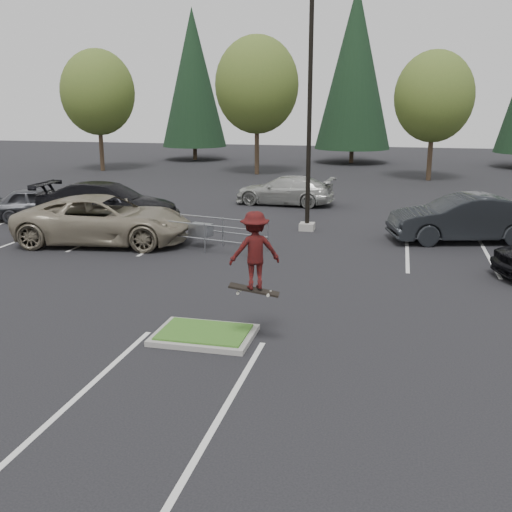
% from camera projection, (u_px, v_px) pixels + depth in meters
% --- Properties ---
extents(ground, '(120.00, 120.00, 0.00)m').
position_uv_depth(ground, '(204.00, 338.00, 13.46)').
color(ground, black).
rests_on(ground, ground).
extents(grass_median, '(2.20, 1.60, 0.16)m').
position_uv_depth(grass_median, '(204.00, 334.00, 13.44)').
color(grass_median, gray).
rests_on(grass_median, ground).
extents(stall_lines, '(22.62, 17.60, 0.01)m').
position_uv_depth(stall_lines, '(223.00, 265.00, 19.44)').
color(stall_lines, silver).
rests_on(stall_lines, ground).
extents(light_pole, '(0.70, 0.60, 10.12)m').
position_uv_depth(light_pole, '(309.00, 117.00, 23.50)').
color(light_pole, gray).
rests_on(light_pole, ground).
extents(decid_a, '(5.44, 5.44, 8.91)m').
position_uv_depth(decid_a, '(98.00, 95.00, 44.37)').
color(decid_a, '#38281C').
rests_on(decid_a, ground).
extents(decid_b, '(5.89, 5.89, 9.64)m').
position_uv_depth(decid_b, '(257.00, 88.00, 42.04)').
color(decid_b, '#38281C').
rests_on(decid_b, ground).
extents(decid_c, '(5.12, 5.12, 8.38)m').
position_uv_depth(decid_c, '(434.00, 99.00, 38.89)').
color(decid_c, '#38281C').
rests_on(decid_c, ground).
extents(conif_a, '(5.72, 5.72, 13.00)m').
position_uv_depth(conif_a, '(193.00, 78.00, 52.48)').
color(conif_a, '#38281C').
rests_on(conif_a, ground).
extents(conif_b, '(6.38, 6.38, 14.50)m').
position_uv_depth(conif_b, '(355.00, 68.00, 49.62)').
color(conif_b, '#38281C').
rests_on(conif_b, ground).
extents(cart_corral, '(3.91, 2.13, 1.05)m').
position_uv_depth(cart_corral, '(204.00, 230.00, 21.51)').
color(cart_corral, gray).
rests_on(cart_corral, ground).
extents(skateboarder, '(1.22, 1.00, 1.80)m').
position_uv_depth(skateboarder, '(254.00, 251.00, 12.48)').
color(skateboarder, black).
rests_on(skateboarder, ground).
extents(car_l_tan, '(6.76, 3.82, 1.78)m').
position_uv_depth(car_l_tan, '(104.00, 220.00, 22.15)').
color(car_l_tan, gray).
rests_on(car_l_tan, ground).
extents(car_l_black, '(6.30, 2.73, 1.80)m').
position_uv_depth(car_l_black, '(108.00, 204.00, 25.61)').
color(car_l_black, black).
rests_on(car_l_black, ground).
extents(car_l_grey, '(4.58, 3.15, 1.45)m').
position_uv_depth(car_l_grey, '(39.00, 204.00, 26.69)').
color(car_l_grey, '#424348').
rests_on(car_l_grey, ground).
extents(car_r_charc, '(5.71, 3.22, 1.78)m').
position_uv_depth(car_r_charc, '(463.00, 218.00, 22.45)').
color(car_r_charc, black).
rests_on(car_r_charc, ground).
extents(car_far_silver, '(5.16, 2.36, 1.46)m').
position_uv_depth(car_far_silver, '(285.00, 190.00, 30.58)').
color(car_far_silver, '#B0B1AB').
rests_on(car_far_silver, ground).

